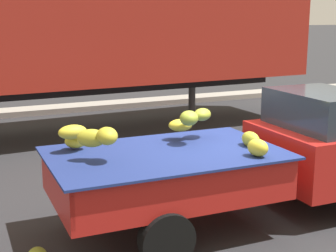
% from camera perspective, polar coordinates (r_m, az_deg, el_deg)
% --- Properties ---
extents(ground, '(220.00, 220.00, 0.00)m').
position_cam_1_polar(ground, '(7.26, 7.46, -9.69)').
color(ground, '#28282B').
extents(curb_strip, '(80.00, 0.80, 0.16)m').
position_cam_1_polar(curb_strip, '(14.89, -10.14, 2.15)').
color(curb_strip, gray).
rests_on(curb_strip, ground).
extents(pickup_truck, '(5.17, 1.90, 1.70)m').
position_cam_1_polar(pickup_truck, '(7.24, 14.78, -2.72)').
color(pickup_truck, '#B21E19').
rests_on(pickup_truck, ground).
extents(semi_trailer, '(12.10, 3.07, 3.95)m').
position_cam_1_polar(semi_trailer, '(11.40, -12.27, 11.35)').
color(semi_trailer, maroon).
rests_on(semi_trailer, ground).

